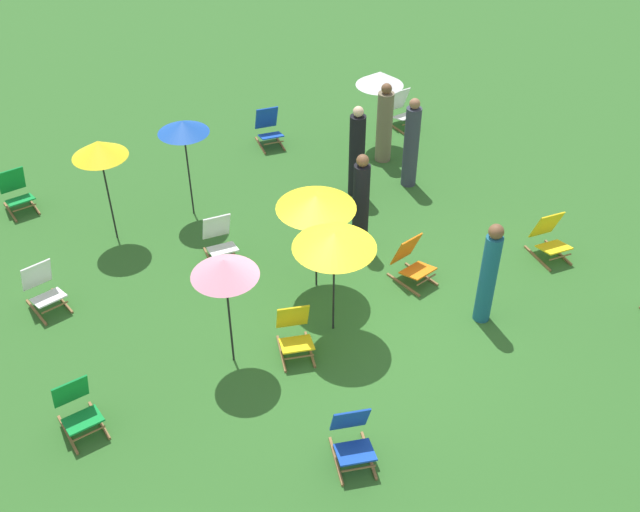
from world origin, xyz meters
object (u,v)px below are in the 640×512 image
object	(u,v)px
deckchair_3	(352,438)
person_4	(488,275)
deckchair_11	(16,192)
umbrella_0	(380,79)
deckchair_10	(77,408)
umbrella_5	(334,240)
umbrella_2	(183,127)
umbrella_1	(316,202)
deckchair_7	(401,110)
person_3	(361,203)
deckchair_6	(43,288)
deckchair_1	(220,240)
person_2	(357,154)
person_1	(384,125)
umbrella_4	(99,149)
person_0	(411,145)
deckchair_5	(412,262)
deckchair_2	(550,238)
umbrella_3	(224,268)
deckchair_9	(269,128)
deckchair_0	(295,332)

from	to	relation	value
deckchair_3	person_4	distance (m)	3.46
deckchair_11	umbrella_0	size ratio (longest dim) A/B	0.50
deckchair_10	umbrella_5	xyz separation A→B (m)	(3.94, 0.16, 1.35)
umbrella_2	deckchair_3	bearing A→B (deg)	-90.25
umbrella_0	deckchair_3	bearing A→B (deg)	-122.69
deckchair_10	umbrella_1	bearing A→B (deg)	8.91
deckchair_7	person_3	world-z (taller)	person_3
deckchair_6	umbrella_0	xyz separation A→B (m)	(7.45, 2.17, 1.16)
deckchair_1	person_4	world-z (taller)	person_4
umbrella_1	deckchair_10	bearing A→B (deg)	-163.85
umbrella_0	umbrella_5	xyz separation A→B (m)	(-3.57, -4.74, 0.19)
deckchair_11	person_2	world-z (taller)	person_2
deckchair_10	umbrella_2	xyz separation A→B (m)	(3.06, 4.17, 1.46)
person_1	deckchair_1	bearing A→B (deg)	8.52
person_1	person_3	distance (m)	3.05
umbrella_1	umbrella_2	xyz separation A→B (m)	(-1.12, 2.96, 0.15)
umbrella_0	person_3	bearing A→B (deg)	-125.25
person_2	umbrella_4	bearing A→B (deg)	144.41
deckchair_7	person_0	bearing A→B (deg)	-123.24
deckchair_5	umbrella_2	world-z (taller)	umbrella_2
deckchair_7	umbrella_2	size ratio (longest dim) A/B	0.43
umbrella_4	person_2	bearing A→B (deg)	-8.30
deckchair_6	deckchair_11	world-z (taller)	same
deckchair_2	person_2	distance (m)	3.88
deckchair_11	umbrella_3	world-z (taller)	umbrella_3
person_0	deckchair_1	bearing A→B (deg)	22.35
person_1	deckchair_2	bearing A→B (deg)	89.84
deckchair_7	person_1	world-z (taller)	person_1
umbrella_4	deckchair_7	bearing A→B (deg)	11.19
deckchair_10	person_2	bearing A→B (deg)	21.60
deckchair_2	umbrella_2	size ratio (longest dim) A/B	0.43
deckchair_9	umbrella_3	xyz separation A→B (m)	(-3.13, -5.75, 1.39)
deckchair_6	person_4	xyz separation A→B (m)	(6.09, -3.43, 0.52)
person_2	person_3	world-z (taller)	person_2
umbrella_4	umbrella_5	world-z (taller)	umbrella_4
person_1	umbrella_1	bearing A→B (deg)	32.37
deckchair_10	person_1	size ratio (longest dim) A/B	0.48
deckchair_0	umbrella_5	distance (m)	1.54
deckchair_1	person_0	world-z (taller)	person_0
person_4	umbrella_1	bearing A→B (deg)	-98.60
deckchair_2	deckchair_7	distance (m)	5.32
umbrella_0	umbrella_1	size ratio (longest dim) A/B	0.94
umbrella_2	umbrella_4	world-z (taller)	umbrella_4
deckchair_3	umbrella_0	xyz separation A→B (m)	(4.48, 6.99, 1.16)
deckchair_0	umbrella_1	xyz separation A→B (m)	(0.98, 1.22, 1.30)
umbrella_2	deckchair_5	bearing A→B (deg)	-53.48
deckchair_11	umbrella_3	xyz separation A→B (m)	(2.15, -5.61, 1.39)
deckchair_9	deckchair_0	bearing A→B (deg)	-103.08
umbrella_0	umbrella_4	distance (m)	6.03
deckchair_6	person_4	bearing A→B (deg)	-42.62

